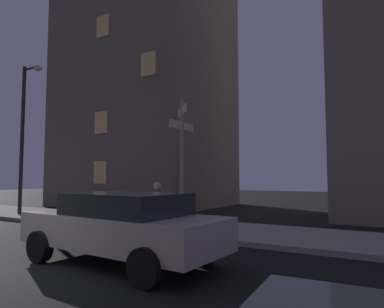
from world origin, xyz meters
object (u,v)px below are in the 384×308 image
street_lamp (24,127)px  cyclist (155,214)px  car_far_oncoming (123,225)px  signpost (182,153)px

street_lamp → cyclist: bearing=-11.4°
car_far_oncoming → signpost: bearing=102.7°
street_lamp → cyclist: (8.58, -1.73, -3.22)m
car_far_oncoming → cyclist: 2.18m
signpost → car_far_oncoming: size_ratio=0.89×
street_lamp → car_far_oncoming: bearing=-22.2°
signpost → cyclist: 2.28m
signpost → street_lamp: 8.62m
signpost → street_lamp: street_lamp is taller
street_lamp → cyclist: street_lamp is taller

